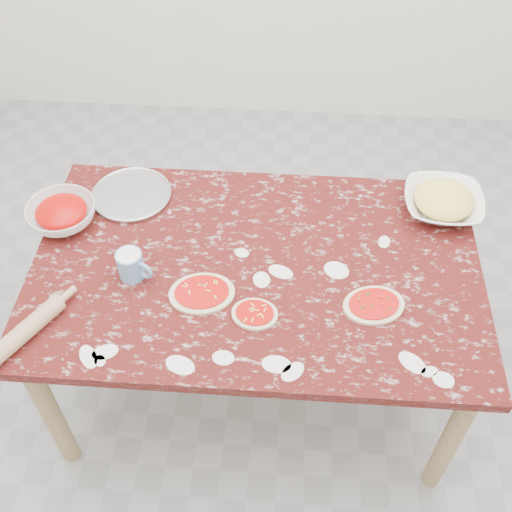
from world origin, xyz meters
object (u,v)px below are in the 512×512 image
object	(u,v)px
pizza_tray	(132,195)
cheese_bowl	(443,203)
rolling_pin	(25,332)
flour_mug	(131,265)
sauce_bowl	(62,214)
worktable	(256,280)

from	to	relation	value
pizza_tray	cheese_bowl	xyz separation A→B (m)	(1.21, 0.01, 0.03)
pizza_tray	rolling_pin	size ratio (longest dim) A/B	1.03
flour_mug	rolling_pin	xyz separation A→B (m)	(-0.29, -0.28, -0.03)
flour_mug	rolling_pin	world-z (taller)	flour_mug
flour_mug	rolling_pin	bearing A→B (deg)	-136.03
flour_mug	rolling_pin	distance (m)	0.41
sauce_bowl	flour_mug	bearing A→B (deg)	-37.38
sauce_bowl	flour_mug	xyz separation A→B (m)	(0.32, -0.24, 0.02)
worktable	rolling_pin	size ratio (longest dim) A/B	5.36
worktable	flour_mug	distance (m)	0.45
worktable	pizza_tray	xyz separation A→B (m)	(-0.51, 0.32, 0.09)
cheese_bowl	flour_mug	distance (m)	1.19
sauce_bowl	flour_mug	world-z (taller)	flour_mug
worktable	pizza_tray	distance (m)	0.61
worktable	flour_mug	world-z (taller)	flour_mug
worktable	sauce_bowl	size ratio (longest dim) A/B	6.24
sauce_bowl	rolling_pin	distance (m)	0.52
cheese_bowl	flour_mug	xyz separation A→B (m)	(-1.12, -0.41, 0.02)
worktable	cheese_bowl	world-z (taller)	cheese_bowl
worktable	sauce_bowl	distance (m)	0.77
worktable	pizza_tray	size ratio (longest dim) A/B	5.23
pizza_tray	worktable	bearing A→B (deg)	-32.28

